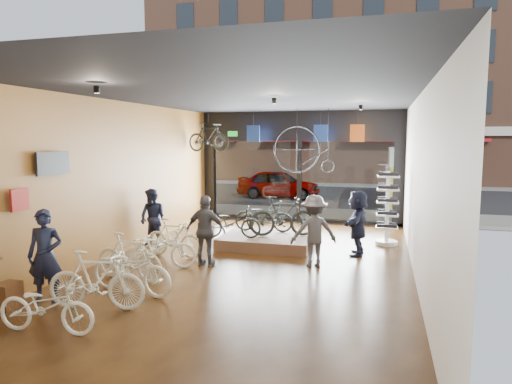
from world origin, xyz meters
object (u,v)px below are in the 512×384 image
at_px(customer_5, 358,223).
at_px(penny_farthing, 306,151).
at_px(floor_bike_1, 96,280).
at_px(display_bike_mid, 283,216).
at_px(floor_bike_4, 158,248).
at_px(customer_1, 153,218).
at_px(floor_bike_0, 46,306).
at_px(floor_bike_5, 174,238).
at_px(display_bike_right, 264,216).
at_px(box_truck, 414,177).
at_px(floor_bike_3, 129,257).
at_px(sunglasses_rack, 387,208).
at_px(customer_3, 314,231).
at_px(hung_bike, 208,137).
at_px(display_platform, 267,241).
at_px(floor_bike_2, 131,268).
at_px(display_bike_left, 231,222).
at_px(street_car, 279,184).
at_px(customer_0, 45,256).
at_px(customer_2, 206,231).

relative_size(customer_5, penny_farthing, 0.89).
relative_size(floor_bike_1, display_bike_mid, 0.95).
relative_size(floor_bike_4, customer_1, 1.09).
distance_m(floor_bike_0, display_bike_mid, 6.63).
bearing_deg(floor_bike_5, display_bike_right, -30.45).
bearing_deg(customer_5, penny_farthing, -143.19).
bearing_deg(penny_farthing, floor_bike_1, -107.09).
distance_m(box_truck, display_bike_mid, 9.80).
distance_m(floor_bike_3, sunglasses_rack, 6.93).
bearing_deg(floor_bike_3, floor_bike_0, -166.97).
height_order(box_truck, floor_bike_0, box_truck).
relative_size(box_truck, sunglasses_rack, 3.12).
xyz_separation_m(floor_bike_3, sunglasses_rack, (5.07, 4.70, 0.51)).
relative_size(box_truck, customer_3, 3.84).
bearing_deg(customer_5, floor_bike_4, -57.58).
distance_m(customer_5, hung_bike, 5.90).
distance_m(display_platform, customer_1, 3.09).
xyz_separation_m(floor_bike_4, display_bike_right, (1.62, 3.11, 0.28)).
distance_m(customer_1, sunglasses_rack, 6.30).
bearing_deg(display_platform, floor_bike_3, -119.03).
distance_m(floor_bike_0, penny_farthing, 9.11).
distance_m(floor_bike_5, display_bike_right, 2.77).
distance_m(floor_bike_2, customer_1, 3.61).
height_order(floor_bike_2, display_platform, floor_bike_2).
height_order(display_bike_left, display_bike_right, display_bike_right).
height_order(floor_bike_0, floor_bike_1, floor_bike_1).
xyz_separation_m(floor_bike_2, customer_3, (3.01, 2.71, 0.34)).
relative_size(display_bike_right, penny_farthing, 0.90).
relative_size(street_car, customer_0, 2.41).
xyz_separation_m(floor_bike_3, hung_bike, (-0.55, 5.86, 2.43)).
bearing_deg(floor_bike_2, floor_bike_4, 20.90).
relative_size(street_car, floor_bike_0, 2.57).
xyz_separation_m(floor_bike_2, floor_bike_4, (-0.32, 1.68, -0.03)).
xyz_separation_m(box_truck, penny_farthing, (-3.57, -6.73, 1.27)).
bearing_deg(floor_bike_5, box_truck, -22.19).
bearing_deg(display_bike_right, customer_1, 116.05).
bearing_deg(box_truck, floor_bike_2, -113.29).
distance_m(display_platform, customer_0, 5.80).
relative_size(floor_bike_3, customer_1, 1.04).
bearing_deg(sunglasses_rack, street_car, 130.36).
xyz_separation_m(customer_1, penny_farthing, (3.52, 3.28, 1.71)).
height_order(floor_bike_4, display_bike_left, display_bike_left).
bearing_deg(penny_farthing, display_bike_mid, -95.98).
relative_size(customer_1, customer_2, 0.97).
distance_m(customer_0, customer_5, 7.03).
xyz_separation_m(floor_bike_0, floor_bike_1, (0.15, 1.01, 0.10)).
height_order(customer_0, hung_bike, hung_bike).
bearing_deg(display_platform, hung_bike, 138.21).
distance_m(display_bike_right, customer_3, 2.70).
xyz_separation_m(floor_bike_5, customer_5, (4.30, 1.41, 0.34)).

